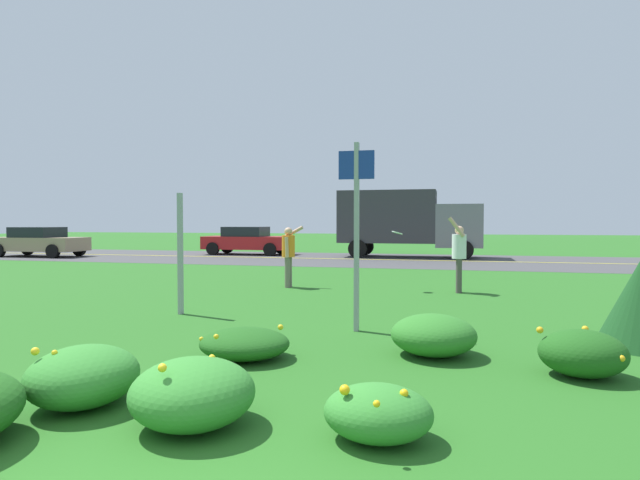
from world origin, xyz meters
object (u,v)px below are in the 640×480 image
(sign_post_by_roadside, at_px, (357,218))
(person_thrower_orange_shirt, at_px, (289,251))
(sign_post_near_path, at_px, (180,254))
(car_tan_leftmost, at_px, (39,242))
(frisbee_white, at_px, (397,233))
(box_truck_gray, at_px, (406,220))
(person_catcher_white_shirt, at_px, (459,252))
(car_red_center_left, at_px, (247,240))

(sign_post_by_roadside, relative_size, person_thrower_orange_shirt, 1.83)
(sign_post_near_path, bearing_deg, car_tan_leftmost, 139.20)
(sign_post_near_path, bearing_deg, frisbee_white, 50.45)
(box_truck_gray, bearing_deg, sign_post_near_path, -99.52)
(sign_post_near_path, bearing_deg, person_catcher_white_shirt, 40.16)
(person_catcher_white_shirt, relative_size, car_red_center_left, 0.41)
(person_catcher_white_shirt, xyz_separation_m, car_red_center_left, (-10.48, 12.40, -0.23))
(frisbee_white, bearing_deg, car_tan_leftmost, 155.38)
(sign_post_by_roadside, height_order, box_truck_gray, box_truck_gray)
(box_truck_gray, bearing_deg, sign_post_by_roadside, -87.88)
(sign_post_near_path, xyz_separation_m, box_truck_gray, (2.80, 16.67, 0.68))
(car_red_center_left, bearing_deg, person_thrower_orange_shirt, -63.56)
(sign_post_near_path, xyz_separation_m, sign_post_by_roadside, (3.44, -0.70, 0.65))
(sign_post_near_path, xyz_separation_m, person_catcher_white_shirt, (5.07, 4.28, -0.15))
(car_tan_leftmost, relative_size, car_red_center_left, 1.00)
(frisbee_white, height_order, box_truck_gray, box_truck_gray)
(person_thrower_orange_shirt, bearing_deg, person_catcher_white_shirt, 0.08)
(sign_post_near_path, relative_size, person_thrower_orange_shirt, 1.40)
(box_truck_gray, bearing_deg, person_thrower_orange_shirt, -99.34)
(car_tan_leftmost, xyz_separation_m, car_red_center_left, (9.33, 3.95, 0.00))
(sign_post_near_path, distance_m, car_tan_leftmost, 19.47)
(person_catcher_white_shirt, xyz_separation_m, box_truck_gray, (-2.27, 12.40, 0.83))
(person_catcher_white_shirt, bearing_deg, sign_post_by_roadside, -108.11)
(car_red_center_left, relative_size, box_truck_gray, 0.67)
(car_red_center_left, bearing_deg, person_catcher_white_shirt, -49.79)
(person_thrower_orange_shirt, height_order, car_tan_leftmost, person_thrower_orange_shirt)
(person_thrower_orange_shirt, xyz_separation_m, frisbee_white, (2.82, 0.06, 0.51))
(person_catcher_white_shirt, height_order, frisbee_white, person_catcher_white_shirt)
(car_red_center_left, height_order, box_truck_gray, box_truck_gray)
(person_thrower_orange_shirt, relative_size, frisbee_white, 5.87)
(person_catcher_white_shirt, height_order, car_red_center_left, person_catcher_white_shirt)
(sign_post_by_roadside, relative_size, frisbee_white, 10.74)
(sign_post_by_roadside, relative_size, car_red_center_left, 0.66)
(frisbee_white, relative_size, box_truck_gray, 0.04)
(sign_post_by_roadside, xyz_separation_m, person_catcher_white_shirt, (1.63, 4.98, -0.80))
(car_tan_leftmost, height_order, car_red_center_left, same)
(sign_post_by_roadside, xyz_separation_m, car_tan_leftmost, (-18.18, 13.42, -1.03))
(frisbee_white, bearing_deg, sign_post_by_roadside, -91.55)
(sign_post_near_path, distance_m, box_truck_gray, 16.92)
(sign_post_by_roadside, distance_m, car_tan_leftmost, 22.62)
(frisbee_white, relative_size, car_red_center_left, 0.06)
(frisbee_white, xyz_separation_m, car_red_center_left, (-8.99, 12.34, -0.70))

